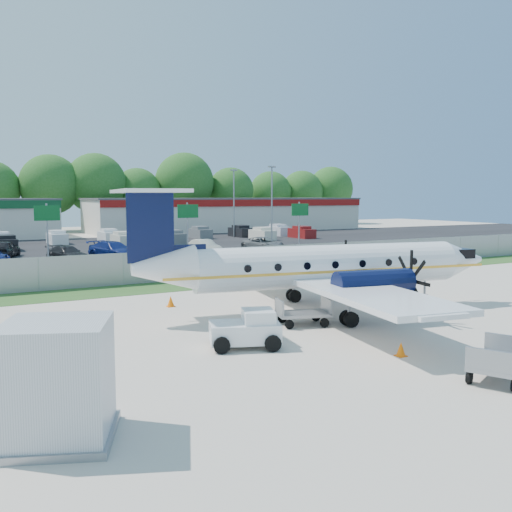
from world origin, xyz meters
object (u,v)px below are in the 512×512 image
service_container (57,385)px  pushback_tug (248,329)px  aircraft (321,266)px  baggage_cart_near (303,313)px  baggage_cart_far (498,363)px

service_container → pushback_tug: bearing=33.4°
aircraft → baggage_cart_near: 3.29m
aircraft → service_container: bearing=-147.1°
aircraft → pushback_tug: size_ratio=6.51×
baggage_cart_far → service_container: (-12.30, 2.08, 0.73)m
aircraft → pushback_tug: (-5.94, -3.75, -1.59)m
baggage_cart_near → service_container: service_container is taller
pushback_tug → baggage_cart_near: 4.24m
aircraft → baggage_cart_far: aircraft is taller
baggage_cart_far → service_container: size_ratio=0.81×
service_container → baggage_cart_near: bearing=31.6°
pushback_tug → baggage_cart_far: 8.50m
pushback_tug → service_container: service_container is taller
baggage_cart_far → service_container: service_container is taller
aircraft → baggage_cart_near: (-2.18, -1.78, -1.70)m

